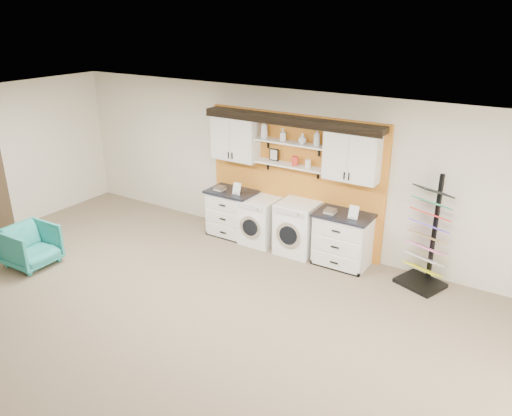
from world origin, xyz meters
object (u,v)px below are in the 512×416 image
Objects in this scene: base_cabinet_right at (343,239)px; sample_rack at (425,253)px; washer at (260,220)px; dryer at (298,228)px; base_cabinet_left at (232,213)px; armchair at (31,246)px.

sample_rack reaches higher than base_cabinet_right.
dryer is at bearing 0.00° from washer.
washer is 2.98m from sample_rack.
base_cabinet_right is 1.35m from sample_rack.
base_cabinet_right is at bearing -158.12° from sample_rack.
sample_rack is at bearing 1.53° from base_cabinet_right.
base_cabinet_left is 3.56m from armchair.
dryer reaches higher than armchair.
washer is at bearing -158.90° from sample_rack.
base_cabinet_right is (2.26, -0.00, 0.01)m from base_cabinet_left.
base_cabinet_right reaches higher than armchair.
washer is 0.78m from dryer.
base_cabinet_left reaches higher than armchair.
dryer is 0.52× the size of sample_rack.
washer is 0.92× the size of dryer.
sample_rack is (1.35, 0.04, 0.10)m from base_cabinet_right.
base_cabinet_left is 0.97× the size of base_cabinet_right.
washer is at bearing -46.01° from armchair.
dryer is at bearing -179.77° from base_cabinet_right.
dryer is (1.41, -0.00, 0.02)m from base_cabinet_left.
sample_rack is (2.98, 0.04, 0.13)m from washer.
base_cabinet_right is 5.24m from armchair.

